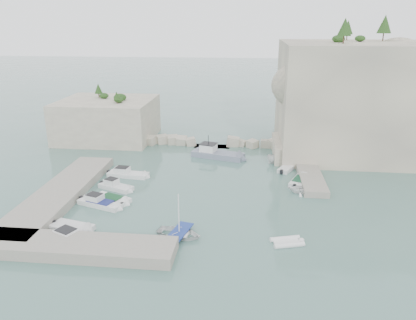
# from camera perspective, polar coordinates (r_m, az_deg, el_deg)

# --- Properties ---
(ground) EXTENTS (400.00, 400.00, 0.00)m
(ground) POSITION_cam_1_polar(r_m,az_deg,el_deg) (47.95, -0.76, -5.71)
(ground) COLOR slate
(ground) RESTS_ON ground
(cliff_east) EXTENTS (26.00, 22.00, 17.00)m
(cliff_east) POSITION_cam_1_polar(r_m,az_deg,el_deg) (69.59, 20.98, 8.17)
(cliff_east) COLOR beige
(cliff_east) RESTS_ON ground
(cliff_terrace) EXTENTS (8.00, 10.00, 2.50)m
(cliff_terrace) POSITION_cam_1_polar(r_m,az_deg,el_deg) (64.55, 12.70, 1.56)
(cliff_terrace) COLOR beige
(cliff_terrace) RESTS_ON ground
(outcrop_west) EXTENTS (16.00, 14.00, 7.00)m
(outcrop_west) POSITION_cam_1_polar(r_m,az_deg,el_deg) (74.64, -13.94, 5.58)
(outcrop_west) COLOR beige
(outcrop_west) RESTS_ON ground
(quay_west) EXTENTS (5.00, 24.00, 1.10)m
(quay_west) POSITION_cam_1_polar(r_m,az_deg,el_deg) (51.56, -20.07, -4.44)
(quay_west) COLOR #9E9689
(quay_west) RESTS_ON ground
(quay_south) EXTENTS (18.00, 4.00, 1.10)m
(quay_south) POSITION_cam_1_polar(r_m,az_deg,el_deg) (39.45, -17.92, -11.59)
(quay_south) COLOR #9E9689
(quay_south) RESTS_ON ground
(ledge_east) EXTENTS (3.00, 16.00, 0.80)m
(ledge_east) POSITION_cam_1_polar(r_m,az_deg,el_deg) (57.37, 13.97, -1.63)
(ledge_east) COLOR #9E9689
(ledge_east) RESTS_ON ground
(breakwater) EXTENTS (28.00, 3.00, 1.40)m
(breakwater) POSITION_cam_1_polar(r_m,az_deg,el_deg) (68.36, 0.58, 2.52)
(breakwater) COLOR beige
(breakwater) RESTS_ON ground
(motorboat_a) EXTENTS (6.24, 2.48, 1.40)m
(motorboat_a) POSITION_cam_1_polar(r_m,az_deg,el_deg) (56.22, -11.15, -2.28)
(motorboat_a) COLOR silver
(motorboat_a) RESTS_ON ground
(motorboat_b) EXTENTS (5.19, 3.35, 1.40)m
(motorboat_b) POSITION_cam_1_polar(r_m,az_deg,el_deg) (52.35, -12.79, -4.02)
(motorboat_b) COLOR silver
(motorboat_b) RESTS_ON ground
(motorboat_c) EXTENTS (5.30, 3.57, 0.70)m
(motorboat_c) POSITION_cam_1_polar(r_m,az_deg,el_deg) (49.04, -13.36, -5.67)
(motorboat_c) COLOR white
(motorboat_c) RESTS_ON ground
(motorboat_d) EXTENTS (6.17, 3.59, 1.40)m
(motorboat_d) POSITION_cam_1_polar(r_m,az_deg,el_deg) (48.23, -14.86, -6.23)
(motorboat_d) COLOR silver
(motorboat_d) RESTS_ON ground
(motorboat_e) EXTENTS (5.06, 3.01, 0.70)m
(motorboat_e) POSITION_cam_1_polar(r_m,az_deg,el_deg) (43.76, -18.52, -9.31)
(motorboat_e) COLOR silver
(motorboat_e) RESTS_ON ground
(motorboat_f) EXTENTS (6.42, 4.25, 1.40)m
(motorboat_f) POSITION_cam_1_polar(r_m,az_deg,el_deg) (41.24, -18.42, -11.12)
(motorboat_f) COLOR silver
(motorboat_f) RESTS_ON ground
(rowboat) EXTENTS (5.10, 4.16, 0.93)m
(rowboat) POSITION_cam_1_polar(r_m,az_deg,el_deg) (40.52, -4.06, -10.66)
(rowboat) COLOR white
(rowboat) RESTS_ON ground
(inflatable_dinghy) EXTENTS (3.53, 2.40, 0.44)m
(inflatable_dinghy) POSITION_cam_1_polar(r_m,az_deg,el_deg) (39.95, 11.04, -11.46)
(inflatable_dinghy) COLOR white
(inflatable_dinghy) RESTS_ON ground
(tender_east_a) EXTENTS (3.13, 2.79, 1.51)m
(tender_east_a) POSITION_cam_1_polar(r_m,az_deg,el_deg) (51.22, 12.74, -4.54)
(tender_east_a) COLOR white
(tender_east_a) RESTS_ON ground
(tender_east_b) EXTENTS (3.49, 5.31, 0.70)m
(tender_east_b) POSITION_cam_1_polar(r_m,az_deg,el_deg) (54.35, 12.76, -3.15)
(tender_east_b) COLOR silver
(tender_east_b) RESTS_ON ground
(tender_east_c) EXTENTS (3.32, 4.72, 0.70)m
(tender_east_c) POSITION_cam_1_polar(r_m,az_deg,el_deg) (58.72, 11.08, -1.35)
(tender_east_c) COLOR silver
(tender_east_c) RESTS_ON ground
(tender_east_d) EXTENTS (4.50, 2.91, 1.63)m
(tender_east_d) POSITION_cam_1_polar(r_m,az_deg,el_deg) (61.47, 10.10, -0.36)
(tender_east_d) COLOR white
(tender_east_d) RESTS_ON ground
(work_boat) EXTENTS (9.21, 4.93, 2.20)m
(work_boat) POSITION_cam_1_polar(r_m,az_deg,el_deg) (62.88, 1.41, 0.37)
(work_boat) COLOR slate
(work_boat) RESTS_ON ground
(rowboat_mast) EXTENTS (0.10, 0.10, 4.20)m
(rowboat_mast) POSITION_cam_1_polar(r_m,az_deg,el_deg) (39.33, -4.14, -7.41)
(rowboat_mast) COLOR white
(rowboat_mast) RESTS_ON rowboat
(vegetation) EXTENTS (53.48, 13.88, 13.40)m
(vegetation) POSITION_cam_1_polar(r_m,az_deg,el_deg) (68.89, 17.31, 16.39)
(vegetation) COLOR #1E4219
(vegetation) RESTS_ON ground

